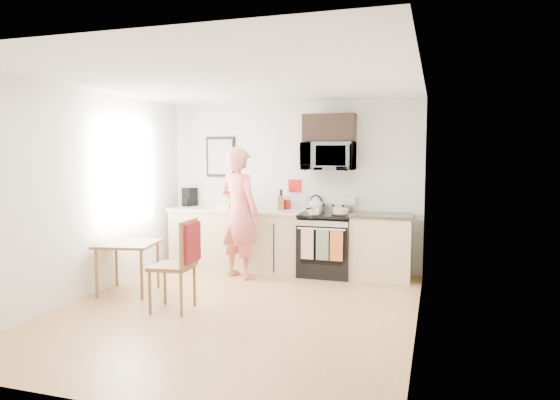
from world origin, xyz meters
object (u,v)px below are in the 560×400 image
(microwave, at_px, (329,156))
(chair, at_px, (184,253))
(person, at_px, (239,213))
(cake, at_px, (341,212))
(range, at_px, (326,246))
(dining_table, at_px, (128,248))

(microwave, height_order, chair, microwave)
(microwave, bearing_deg, person, -151.69)
(person, bearing_deg, cake, -140.42)
(range, xyz_separation_m, cake, (0.23, -0.10, 0.53))
(range, relative_size, chair, 1.10)
(chair, bearing_deg, cake, 51.21)
(range, relative_size, person, 0.61)
(chair, height_order, cake, chair)
(range, height_order, dining_table, range)
(dining_table, xyz_separation_m, cake, (2.46, 1.61, 0.38))
(dining_table, relative_size, chair, 0.69)
(person, bearing_deg, dining_table, 70.96)
(cake, bearing_deg, chair, -124.08)
(dining_table, relative_size, cake, 2.65)
(person, height_order, chair, person)
(chair, xyz_separation_m, cake, (1.40, 2.07, 0.29))
(microwave, bearing_deg, cake, -41.68)
(cake, bearing_deg, range, 156.27)
(chair, bearing_deg, microwave, 58.10)
(cake, bearing_deg, microwave, 138.32)
(chair, bearing_deg, range, 56.99)
(microwave, distance_m, person, 1.56)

